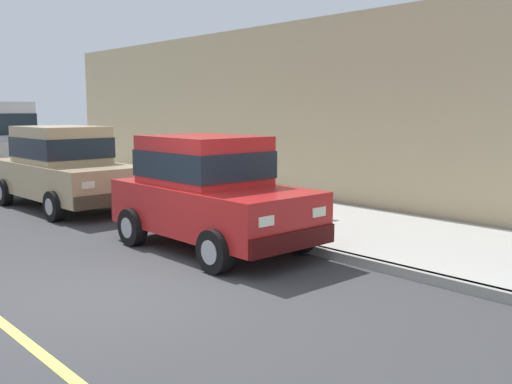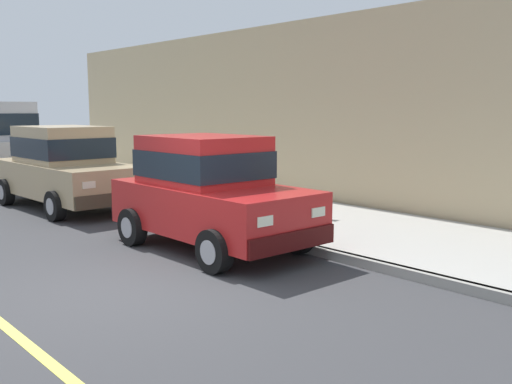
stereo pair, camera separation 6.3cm
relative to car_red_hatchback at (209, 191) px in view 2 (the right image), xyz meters
The scene contains 7 objects.
ground_plane 2.63m from the car_red_hatchback, 153.69° to the right, with size 80.00×80.00×0.00m, color #38383A.
curb 1.73m from the car_red_hatchback, 47.16° to the right, with size 0.16×64.00×0.14m, color gray.
sidewalk 3.14m from the car_red_hatchback, 21.14° to the right, with size 3.60×64.00×0.14m, color #A8A59E.
car_red_hatchback is the anchor object (origin of this frame).
car_tan_sedan 5.48m from the car_red_hatchback, 91.28° to the left, with size 2.12×4.64×1.92m.
dog_white 2.76m from the car_red_hatchback, ahead, with size 0.62×0.52×0.49m.
building_facade 6.49m from the car_red_hatchback, 39.56° to the left, with size 0.50×20.00×4.46m, color tan.
Camera 2 is at (-3.53, -6.56, 2.33)m, focal length 40.66 mm.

